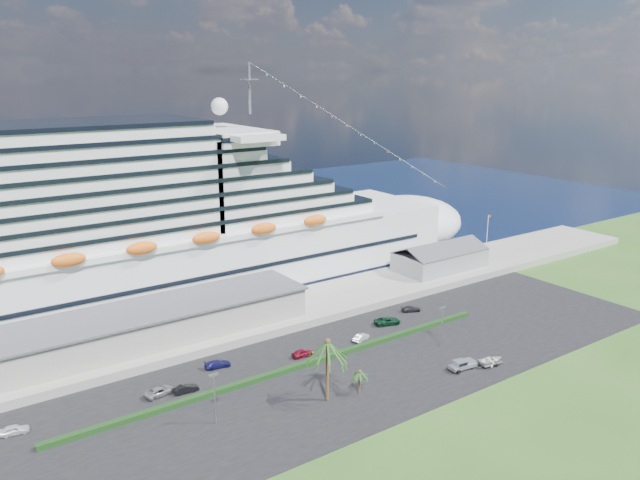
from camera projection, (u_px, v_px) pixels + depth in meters
ground at (390, 393)px, 103.94m from camera, size 420.00×420.00×0.00m
asphalt_lot at (350, 368)px, 112.63m from camera, size 140.00×38.00×0.12m
wharf at (268, 314)px, 135.36m from camera, size 240.00×20.00×1.80m
water at (131, 233)px, 206.83m from camera, size 420.00×160.00×0.02m
cruise_ship at (128, 235)px, 138.33m from camera, size 191.00×38.00×54.00m
terminal_building at (156, 322)px, 120.48m from camera, size 61.00×15.00×6.30m
port_shed at (440, 259)px, 163.15m from camera, size 24.00×12.31×7.37m
flagpole at (487, 234)px, 172.09m from camera, size 1.08×0.16×12.00m
hedge at (298, 366)px, 112.03m from camera, size 88.00×1.10×0.90m
lamp_post_left at (214, 392)px, 93.41m from camera, size 1.60×0.35×8.27m
lamp_post_right at (442, 321)px, 119.91m from camera, size 1.60×0.35×8.27m
palm_tall at (327, 349)px, 99.17m from camera, size 8.82×8.82×11.13m
palm_short at (360, 375)px, 102.47m from camera, size 3.53×3.53×4.56m
parked_car_0 at (14, 430)px, 91.81m from camera, size 4.38×2.38×1.41m
parked_car_1 at (186, 389)px, 103.76m from camera, size 4.26×1.73×1.38m
parked_car_2 at (159, 391)px, 102.84m from camera, size 5.38×3.15×1.40m
parked_car_3 at (218, 364)px, 112.48m from camera, size 5.05×2.76×1.39m
parked_car_4 at (303, 353)px, 116.79m from camera, size 4.53×2.19×1.49m
parked_car_5 at (361, 337)px, 123.75m from camera, size 4.34×2.66×1.35m
parked_car_6 at (388, 321)px, 131.60m from camera, size 6.15×4.20×1.56m
parked_car_7 at (411, 309)px, 138.66m from camera, size 4.58×3.23×1.23m
pickup_truck at (462, 364)px, 111.61m from camera, size 5.50×2.53×1.87m
boat_trailer at (492, 360)px, 113.03m from camera, size 5.67×3.95×1.60m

